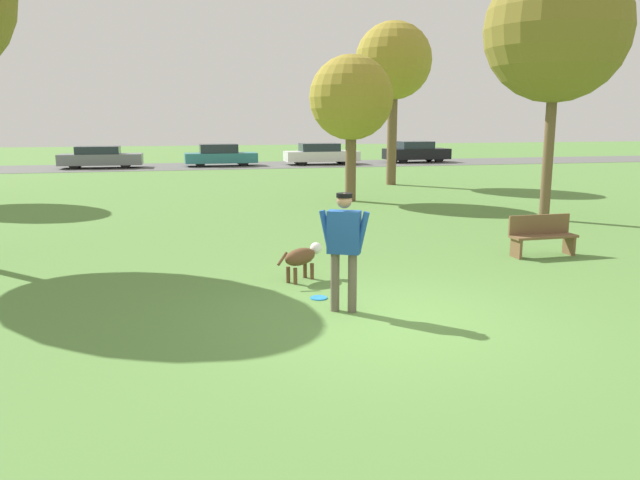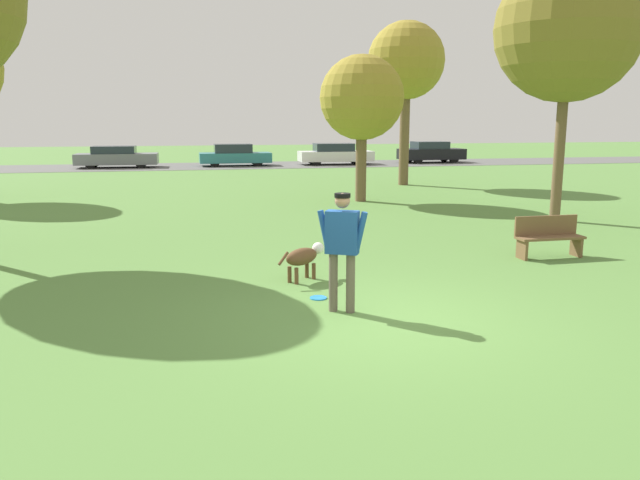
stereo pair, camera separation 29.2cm
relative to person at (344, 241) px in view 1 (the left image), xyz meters
The scene contains 13 objects.
ground_plane 1.22m from the person, 49.05° to the right, with size 120.00×120.00×0.00m, color #56843D.
far_road_strip 29.63m from the person, 89.21° to the left, with size 120.00×6.00×0.01m.
person is the anchor object (origin of this frame).
dog 2.02m from the person, 96.45° to the left, with size 0.97×0.79×0.62m.
frisbee 1.29m from the person, 105.11° to the left, with size 0.27×0.27×0.02m.
tree_far_right 18.70m from the person, 67.88° to the left, with size 3.20×3.20×6.77m.
tree_near_right 11.20m from the person, 41.53° to the left, with size 3.85×3.85×7.05m.
tree_mid_center 12.82m from the person, 73.24° to the left, with size 2.83×2.83×4.90m.
parked_car_grey 30.03m from the person, 101.95° to the left, with size 4.62×1.80×1.25m.
parked_car_teal 29.39m from the person, 88.85° to the left, with size 4.26×1.73×1.31m.
parked_car_white 30.03m from the person, 76.99° to the left, with size 4.55×1.76×1.31m.
parked_car_black 32.47m from the person, 65.98° to the left, with size 4.24×1.89×1.36m.
park_bench 5.74m from the person, 28.54° to the left, with size 1.41×0.43×0.84m.
Camera 1 is at (-2.81, -8.01, 2.79)m, focal length 35.00 mm.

